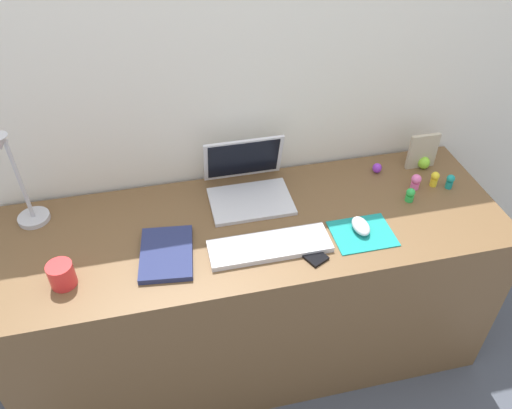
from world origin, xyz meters
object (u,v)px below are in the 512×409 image
(picture_frame, at_px, (423,151))
(toy_figurine_purple, at_px, (377,168))
(toy_figurine_lime, at_px, (424,163))
(coffee_mug, at_px, (62,275))
(laptop, at_px, (247,182))
(desk_lamp, at_px, (18,183))
(notebook_pad, at_px, (166,254))
(toy_figurine_pink, at_px, (416,181))
(mouse, at_px, (361,226))
(toy_figurine_green, at_px, (410,194))
(toy_figurine_yellow, at_px, (435,178))
(cell_phone, at_px, (309,252))
(keyboard, at_px, (270,246))
(toy_figurine_teal, at_px, (450,181))

(picture_frame, xyz_separation_m, toy_figurine_purple, (-0.18, 0.00, -0.05))
(toy_figurine_lime, bearing_deg, coffee_mug, -167.12)
(laptop, distance_m, desk_lamp, 0.79)
(laptop, distance_m, toy_figurine_lime, 0.73)
(notebook_pad, height_order, coffee_mug, coffee_mug)
(toy_figurine_pink, xyz_separation_m, toy_figurine_lime, (0.09, 0.11, -0.01))
(coffee_mug, xyz_separation_m, toy_figurine_lime, (1.38, 0.31, -0.01))
(mouse, distance_m, toy_figurine_green, 0.27)
(toy_figurine_green, height_order, toy_figurine_yellow, toy_figurine_yellow)
(coffee_mug, height_order, toy_figurine_pink, coffee_mug)
(toy_figurine_lime, bearing_deg, desk_lamp, -179.82)
(desk_lamp, height_order, notebook_pad, desk_lamp)
(laptop, xyz_separation_m, toy_figurine_yellow, (0.71, -0.11, -0.02))
(mouse, relative_size, cell_phone, 0.75)
(cell_phone, distance_m, picture_frame, 0.69)
(desk_lamp, relative_size, picture_frame, 2.58)
(mouse, bearing_deg, coffee_mug, -178.67)
(cell_phone, xyz_separation_m, toy_figurine_lime, (0.59, 0.36, 0.02))
(toy_figurine_lime, distance_m, toy_figurine_purple, 0.19)
(desk_lamp, xyz_separation_m, toy_figurine_green, (1.35, -0.17, -0.16))
(coffee_mug, xyz_separation_m, toy_figurine_pink, (1.28, 0.20, -0.01))
(laptop, relative_size, keyboard, 0.73)
(mouse, bearing_deg, toy_figurine_yellow, 25.62)
(toy_figurine_yellow, distance_m, toy_figurine_purple, 0.22)
(cell_phone, bearing_deg, desk_lamp, 132.97)
(cell_phone, bearing_deg, mouse, -8.50)
(cell_phone, height_order, coffee_mug, coffee_mug)
(coffee_mug, bearing_deg, picture_frame, 13.45)
(cell_phone, distance_m, toy_figurine_pink, 0.56)
(toy_figurine_teal, relative_size, toy_figurine_purple, 1.46)
(toy_figurine_lime, bearing_deg, mouse, -142.91)
(keyboard, height_order, cell_phone, keyboard)
(toy_figurine_pink, bearing_deg, toy_figurine_green, -130.43)
(toy_figurine_teal, height_order, toy_figurine_purple, toy_figurine_teal)
(notebook_pad, bearing_deg, keyboard, -0.30)
(laptop, xyz_separation_m, coffee_mug, (-0.65, -0.31, -0.01))
(laptop, bearing_deg, desk_lamp, -179.74)
(notebook_pad, bearing_deg, toy_figurine_lime, 20.82)
(toy_figurine_pink, height_order, toy_figurine_yellow, same)
(toy_figurine_purple, bearing_deg, keyboard, -148.32)
(desk_lamp, distance_m, toy_figurine_teal, 1.55)
(cell_phone, bearing_deg, coffee_mug, 151.12)
(desk_lamp, xyz_separation_m, toy_figurine_pink, (1.41, -0.11, -0.15))
(desk_lamp, xyz_separation_m, toy_figurine_lime, (1.50, 0.00, -0.16))
(laptop, xyz_separation_m, toy_figurine_green, (0.58, -0.17, -0.03))
(cell_phone, bearing_deg, keyboard, 131.94)
(picture_frame, distance_m, coffee_mug, 1.40)
(mouse, height_order, toy_figurine_purple, toy_figurine_purple)
(laptop, relative_size, coffee_mug, 3.67)
(keyboard, distance_m, picture_frame, 0.77)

